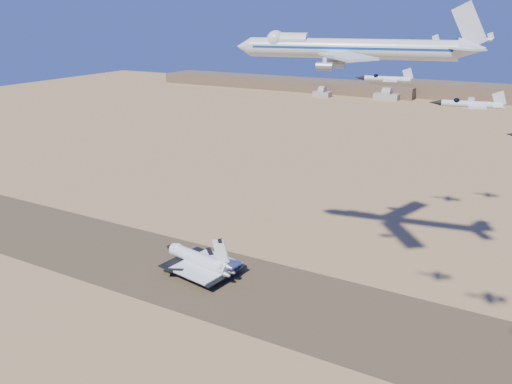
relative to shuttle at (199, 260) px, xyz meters
The scene contains 13 objects.
ground 13.69m from the shuttle, 17.00° to the right, with size 1200.00×1200.00×0.00m, color tan.
runway 13.68m from the shuttle, 17.00° to the right, with size 600.00×50.00×0.06m, color brown.
ridgeline 529.29m from the shuttle, 81.58° to the left, with size 960.00×90.00×18.00m.
hangars 477.52m from the shuttle, 96.23° to the left, with size 200.50×29.50×30.00m.
shuttle is the anchor object (origin of this frame).
carrier_747 98.93m from the shuttle, 25.84° to the left, with size 85.43×65.15×21.20m.
crew_a 13.15m from the shuttle, 49.10° to the right, with size 0.60×0.39×1.65m, color orange.
crew_b 11.51m from the shuttle, 48.23° to the right, with size 0.90×0.52×1.85m, color orange.
crew_c 10.50m from the shuttle, 46.58° to the right, with size 1.05×0.54×1.79m, color orange.
chase_jet_a 113.30m from the shuttle, 18.39° to the right, with size 13.76×7.69×3.45m.
chase_jet_b 126.62m from the shuttle, 17.68° to the right, with size 15.66×8.78×3.93m.
chase_jet_d 126.58m from the shuttle, 46.17° to the left, with size 16.43×8.93×4.09m.
chase_jet_e 147.37m from the shuttle, 45.13° to the left, with size 14.78×7.82×3.68m.
Camera 1 is at (95.17, -145.67, 99.10)m, focal length 35.00 mm.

